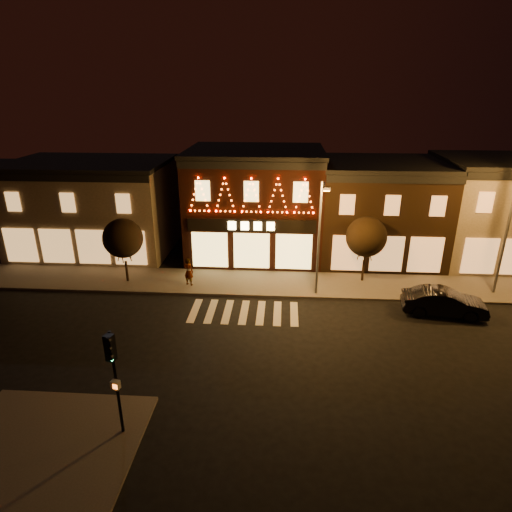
# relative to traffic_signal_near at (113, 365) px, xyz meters

# --- Properties ---
(ground) EXTENTS (120.00, 120.00, 0.00)m
(ground) POSITION_rel_traffic_signal_near_xyz_m (3.77, 6.17, -3.30)
(ground) COLOR black
(ground) RESTS_ON ground
(sidewalk_far) EXTENTS (44.00, 4.00, 0.15)m
(sidewalk_far) POSITION_rel_traffic_signal_near_xyz_m (5.77, 14.17, -3.23)
(sidewalk_far) COLOR #47423D
(sidewalk_far) RESTS_ON ground
(sidewalk_near) EXTENTS (7.00, 7.00, 0.15)m
(sidewalk_near) POSITION_rel_traffic_signal_near_xyz_m (-2.73, -1.33, -3.23)
(sidewalk_near) COLOR #47423D
(sidewalk_near) RESTS_ON ground
(building_left) EXTENTS (12.20, 8.28, 7.30)m
(building_left) POSITION_rel_traffic_signal_near_xyz_m (-9.23, 20.16, 0.36)
(building_left) COLOR #685E4A
(building_left) RESTS_ON ground
(building_pulp) EXTENTS (10.20, 8.34, 8.30)m
(building_pulp) POSITION_rel_traffic_signal_near_xyz_m (3.77, 20.14, 0.86)
(building_pulp) COLOR black
(building_pulp) RESTS_ON ground
(building_right_a) EXTENTS (9.20, 8.28, 7.50)m
(building_right_a) POSITION_rel_traffic_signal_near_xyz_m (13.27, 20.16, 0.46)
(building_right_a) COLOR black
(building_right_a) RESTS_ON ground
(building_right_b) EXTENTS (9.20, 8.28, 7.80)m
(building_right_b) POSITION_rel_traffic_signal_near_xyz_m (22.27, 20.16, 0.61)
(building_right_b) COLOR #685E4A
(building_right_b) RESTS_ON ground
(traffic_signal_near) EXTENTS (0.37, 0.47, 4.47)m
(traffic_signal_near) POSITION_rel_traffic_signal_near_xyz_m (0.00, 0.00, 0.00)
(traffic_signal_near) COLOR black
(traffic_signal_near) RESTS_ON sidewalk_near
(streetlamp_mid) EXTENTS (0.48, 1.68, 7.31)m
(streetlamp_mid) POSITION_rel_traffic_signal_near_xyz_m (8.23, 12.55, 1.14)
(streetlamp_mid) COLOR #59595E
(streetlamp_mid) RESTS_ON sidewalk_far
(streetlamp_right) EXTENTS (0.72, 2.01, 8.78)m
(streetlamp_right) POSITION_rel_traffic_signal_near_xyz_m (19.72, 13.44, 2.00)
(streetlamp_right) COLOR #59595E
(streetlamp_right) RESTS_ON sidewalk_far
(tree_left) EXTENTS (2.64, 2.64, 4.42)m
(tree_left) POSITION_rel_traffic_signal_near_xyz_m (-4.63, 13.81, -0.06)
(tree_left) COLOR black
(tree_left) RESTS_ON sidewalk_far
(tree_right) EXTENTS (2.70, 2.70, 4.52)m
(tree_right) POSITION_rel_traffic_signal_near_xyz_m (11.52, 14.99, 0.01)
(tree_right) COLOR black
(tree_right) RESTS_ON sidewalk_far
(dark_sedan) EXTENTS (4.93, 2.24, 1.57)m
(dark_sedan) POSITION_rel_traffic_signal_near_xyz_m (15.55, 10.72, -2.52)
(dark_sedan) COLOR black
(dark_sedan) RESTS_ON ground
(pedestrian) EXTENTS (0.81, 0.68, 1.91)m
(pedestrian) POSITION_rel_traffic_signal_near_xyz_m (-0.26, 13.47, -2.20)
(pedestrian) COLOR gray
(pedestrian) RESTS_ON sidewalk_far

